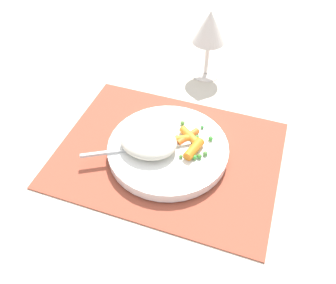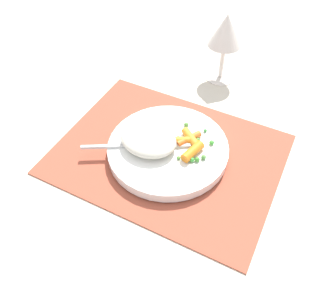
{
  "view_description": "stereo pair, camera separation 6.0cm",
  "coord_description": "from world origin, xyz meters",
  "views": [
    {
      "loc": [
        0.15,
        -0.43,
        0.52
      ],
      "look_at": [
        0.0,
        0.0,
        0.04
      ],
      "focal_mm": 37.73,
      "sensor_mm": 36.0,
      "label": 1
    },
    {
      "loc": [
        0.2,
        -0.4,
        0.52
      ],
      "look_at": [
        0.0,
        0.0,
        0.04
      ],
      "focal_mm": 37.73,
      "sensor_mm": 36.0,
      "label": 2
    }
  ],
  "objects": [
    {
      "name": "pea_scatter",
      "position": [
        0.04,
        0.01,
        0.03
      ],
      "size": [
        0.08,
        0.09,
        0.01
      ],
      "color": "#549440",
      "rests_on": "plate"
    },
    {
      "name": "ground_plane",
      "position": [
        0.0,
        0.0,
        0.0
      ],
      "size": [
        2.4,
        2.4,
        0.0
      ],
      "primitive_type": "plane",
      "color": "beige"
    },
    {
      "name": "rice_mound",
      "position": [
        -0.03,
        -0.02,
        0.04
      ],
      "size": [
        0.11,
        0.09,
        0.03
      ],
      "primitive_type": "ellipsoid",
      "color": "beige",
      "rests_on": "plate"
    },
    {
      "name": "wine_glass",
      "position": [
        -0.0,
        0.28,
        0.12
      ],
      "size": [
        0.08,
        0.08,
        0.16
      ],
      "color": "silver",
      "rests_on": "ground_plane"
    },
    {
      "name": "plate",
      "position": [
        0.0,
        0.0,
        0.02
      ],
      "size": [
        0.23,
        0.23,
        0.02
      ],
      "primitive_type": "cylinder",
      "color": "white",
      "rests_on": "placemat"
    },
    {
      "name": "carrot_portion",
      "position": [
        0.04,
        0.02,
        0.03
      ],
      "size": [
        0.07,
        0.08,
        0.02
      ],
      "color": "orange",
      "rests_on": "plate"
    },
    {
      "name": "fork",
      "position": [
        -0.03,
        -0.02,
        0.03
      ],
      "size": [
        0.19,
        0.11,
        0.01
      ],
      "color": "silver",
      "rests_on": "plate"
    },
    {
      "name": "placemat",
      "position": [
        0.0,
        0.0,
        0.0
      ],
      "size": [
        0.42,
        0.32,
        0.01
      ],
      "primitive_type": "cube",
      "color": "#9E4733",
      "rests_on": "ground_plane"
    }
  ]
}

